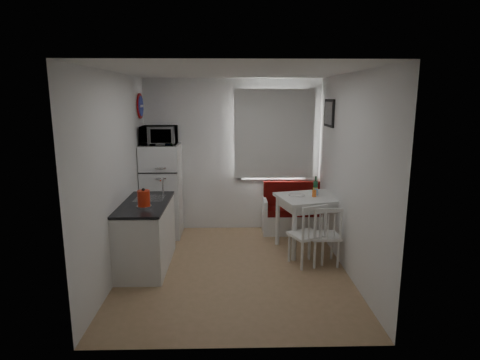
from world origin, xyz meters
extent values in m
cube|color=#997A51|center=(0.00, 0.00, 0.00)|extent=(3.00, 3.50, 0.02)
cube|color=white|center=(0.00, 0.00, 2.60)|extent=(3.00, 3.50, 0.02)
cube|color=white|center=(0.00, 1.75, 1.30)|extent=(3.00, 0.02, 2.60)
cube|color=white|center=(0.00, -1.75, 1.30)|extent=(3.00, 0.02, 2.60)
cube|color=white|center=(-1.50, 0.00, 1.30)|extent=(0.02, 3.50, 2.60)
cube|color=white|center=(1.50, 0.00, 1.30)|extent=(0.02, 3.50, 2.60)
cube|color=white|center=(0.70, 1.72, 1.62)|extent=(1.22, 0.06, 1.47)
cube|color=white|center=(0.70, 1.65, 1.68)|extent=(1.35, 0.02, 1.50)
cube|color=white|center=(-1.20, 0.15, 0.43)|extent=(0.60, 1.30, 0.86)
cube|color=black|center=(-1.20, 0.15, 0.89)|extent=(0.62, 1.32, 0.03)
cube|color=#99999E|center=(-1.18, 0.40, 0.85)|extent=(0.40, 0.40, 0.10)
cylinder|color=silver|center=(-1.02, 0.58, 1.03)|extent=(0.02, 0.02, 0.26)
cylinder|color=#1A2B9C|center=(-1.47, 1.45, 2.15)|extent=(0.03, 0.40, 0.40)
cube|color=black|center=(1.48, 1.10, 2.05)|extent=(0.04, 0.52, 0.42)
cube|color=white|center=(1.11, 1.48, 0.17)|extent=(1.20, 0.46, 0.33)
cube|color=#590907|center=(1.11, 1.48, 0.39)|extent=(1.15, 0.43, 0.11)
cube|color=#590907|center=(1.11, 1.66, 0.65)|extent=(1.15, 0.09, 0.43)
cube|color=white|center=(1.25, 0.72, 0.81)|extent=(1.28, 1.03, 0.04)
cube|color=white|center=(1.25, 0.72, 0.73)|extent=(1.14, 0.90, 0.13)
cylinder|color=white|center=(1.25, 0.72, 0.40)|extent=(0.07, 0.07, 0.79)
cube|color=white|center=(1.00, 0.15, 0.43)|extent=(0.54, 0.53, 0.04)
cube|color=white|center=(1.00, -0.03, 0.66)|extent=(0.38, 0.20, 0.44)
cube|color=white|center=(1.25, 0.15, 0.41)|extent=(0.41, 0.39, 0.04)
cube|color=white|center=(1.25, -0.02, 0.64)|extent=(0.38, 0.05, 0.42)
cube|color=white|center=(-1.18, 1.40, 0.77)|extent=(0.61, 0.61, 1.53)
imported|color=white|center=(-1.18, 1.35, 1.69)|extent=(0.55, 0.38, 0.31)
cylinder|color=red|center=(-1.15, -0.11, 1.03)|extent=(0.19, 0.19, 0.25)
cylinder|color=orange|center=(1.20, 0.67, 0.89)|extent=(0.06, 0.06, 0.10)
cylinder|color=#87B8E6|center=(1.25, 0.77, 0.89)|extent=(0.06, 0.06, 0.10)
cylinder|color=white|center=(0.95, 0.74, 0.85)|extent=(0.24, 0.24, 0.02)
camera|label=1|loc=(-0.04, -5.09, 2.31)|focal=30.00mm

